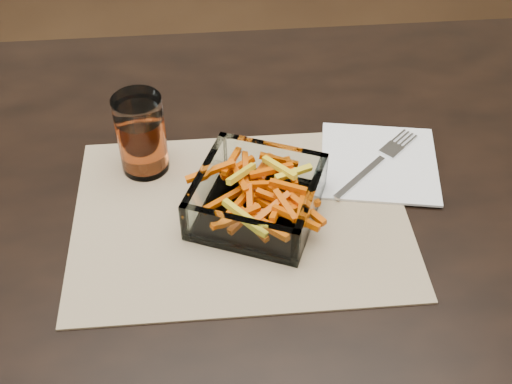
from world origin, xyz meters
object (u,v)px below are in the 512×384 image
(tumbler, at_px, (142,137))
(dining_table, at_px, (306,235))
(glass_bowl, at_px, (257,199))
(fork, at_px, (378,161))

(tumbler, bearing_deg, dining_table, -18.16)
(dining_table, bearing_deg, glass_bowl, -157.55)
(glass_bowl, bearing_deg, tumbler, 144.90)
(fork, bearing_deg, tumbler, -137.33)
(glass_bowl, height_order, fork, glass_bowl)
(dining_table, xyz_separation_m, glass_bowl, (-0.08, -0.03, 0.12))
(glass_bowl, distance_m, fork, 0.20)
(glass_bowl, bearing_deg, fork, 23.54)
(glass_bowl, bearing_deg, dining_table, 22.45)
(tumbler, relative_size, fork, 0.79)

